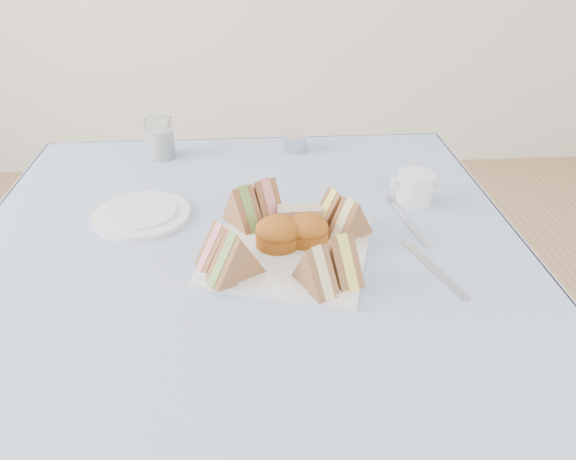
{
  "coord_description": "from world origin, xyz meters",
  "views": [
    {
      "loc": [
        0.02,
        -0.89,
        1.29
      ],
      "look_at": [
        0.07,
        -0.05,
        0.8
      ],
      "focal_mm": 35.0,
      "sensor_mm": 36.0,
      "label": 1
    }
  ],
  "objects": [
    {
      "name": "side_plate",
      "position": [
        -0.21,
        0.1,
        0.75
      ],
      "size": [
        0.24,
        0.24,
        0.01
      ],
      "primitive_type": "cylinder",
      "rotation": [
        0.0,
        0.0,
        -0.28
      ],
      "color": "silver",
      "rests_on": "tablecloth"
    },
    {
      "name": "sandwich_fl_a",
      "position": [
        -0.04,
        -0.09,
        0.8
      ],
      "size": [
        0.1,
        0.08,
        0.08
      ],
      "primitive_type": null,
      "rotation": [
        0.0,
        0.0,
        0.49
      ],
      "color": "#955A38",
      "rests_on": "serving_plate"
    },
    {
      "name": "table",
      "position": [
        0.0,
        0.0,
        0.37
      ],
      "size": [
        0.9,
        0.9,
        0.74
      ],
      "primitive_type": "cube",
      "color": "brown",
      "rests_on": "floor"
    },
    {
      "name": "sandwich_br_a",
      "position": [
        0.19,
        -0.02,
        0.8
      ],
      "size": [
        0.09,
        0.08,
        0.08
      ],
      "primitive_type": null,
      "rotation": [
        0.0,
        0.0,
        -2.52
      ],
      "color": "#955A38",
      "rests_on": "serving_plate"
    },
    {
      "name": "tea_strainer",
      "position": [
        0.12,
        0.42,
        0.76
      ],
      "size": [
        0.08,
        0.08,
        0.04
      ],
      "primitive_type": "cylinder",
      "rotation": [
        0.0,
        0.0,
        0.21
      ],
      "color": "#B9BAC5",
      "rests_on": "tablecloth"
    },
    {
      "name": "sandwich_bl_b",
      "position": [
        0.04,
        0.06,
        0.8
      ],
      "size": [
        0.08,
        0.1,
        0.08
      ],
      "primitive_type": null,
      "rotation": [
        0.0,
        0.0,
        2.02
      ],
      "color": "#955A38",
      "rests_on": "serving_plate"
    },
    {
      "name": "serving_plate",
      "position": [
        0.07,
        -0.05,
        0.75
      ],
      "size": [
        0.34,
        0.34,
        0.01
      ],
      "primitive_type": "cube",
      "rotation": [
        0.0,
        0.0,
        -0.28
      ],
      "color": "silver",
      "rests_on": "tablecloth"
    },
    {
      "name": "sandwich_fl_b",
      "position": [
        -0.02,
        -0.13,
        0.8
      ],
      "size": [
        0.1,
        0.09,
        0.08
      ],
      "primitive_type": null,
      "rotation": [
        0.0,
        0.0,
        0.54
      ],
      "color": "#955A38",
      "rests_on": "serving_plate"
    },
    {
      "name": "scone_right",
      "position": [
        0.11,
        -0.03,
        0.78
      ],
      "size": [
        0.08,
        0.08,
        0.05
      ],
      "primitive_type": "cylinder",
      "rotation": [
        0.0,
        0.0,
        0.01
      ],
      "color": "#A54514",
      "rests_on": "serving_plate"
    },
    {
      "name": "fork",
      "position": [
        0.31,
        0.03,
        0.75
      ],
      "size": [
        0.03,
        0.16,
        0.0
      ],
      "primitive_type": "cube",
      "rotation": [
        0.0,
        0.0,
        0.14
      ],
      "color": "#B9BAC5",
      "rests_on": "tablecloth"
    },
    {
      "name": "water_glass",
      "position": [
        -0.2,
        0.4,
        0.79
      ],
      "size": [
        0.07,
        0.07,
        0.1
      ],
      "primitive_type": "cylinder",
      "rotation": [
        0.0,
        0.0,
        0.02
      ],
      "color": "white",
      "rests_on": "tablecloth"
    },
    {
      "name": "sandwich_bl_a",
      "position": [
        -0.01,
        0.04,
        0.8
      ],
      "size": [
        0.08,
        0.1,
        0.08
      ],
      "primitive_type": null,
      "rotation": [
        0.0,
        0.0,
        2.13
      ],
      "color": "#955A38",
      "rests_on": "serving_plate"
    },
    {
      "name": "knife",
      "position": [
        0.32,
        -0.12,
        0.75
      ],
      "size": [
        0.07,
        0.18,
        0.0
      ],
      "primitive_type": "cube",
      "rotation": [
        0.0,
        0.0,
        0.3
      ],
      "color": "#B9BAC5",
      "rests_on": "tablecloth"
    },
    {
      "name": "sandwich_br_b",
      "position": [
        0.16,
        0.02,
        0.8
      ],
      "size": [
        0.09,
        0.07,
        0.07
      ],
      "primitive_type": null,
      "rotation": [
        0.0,
        0.0,
        -2.67
      ],
      "color": "#955A38",
      "rests_on": "serving_plate"
    },
    {
      "name": "tablecloth",
      "position": [
        0.0,
        0.0,
        0.74
      ],
      "size": [
        1.02,
        1.02,
        0.01
      ],
      "primitive_type": "cube",
      "color": "#94A7CC",
      "rests_on": "table"
    },
    {
      "name": "sandwich_fr_b",
      "position": [
        0.11,
        -0.17,
        0.8
      ],
      "size": [
        0.07,
        0.09,
        0.08
      ],
      "primitive_type": null,
      "rotation": [
        0.0,
        0.0,
        -1.1
      ],
      "color": "#955A38",
      "rests_on": "serving_plate"
    },
    {
      "name": "scone_left",
      "position": [
        0.05,
        -0.04,
        0.78
      ],
      "size": [
        0.09,
        0.09,
        0.05
      ],
      "primitive_type": "cylinder",
      "rotation": [
        0.0,
        0.0,
        -0.15
      ],
      "color": "#A54514",
      "rests_on": "serving_plate"
    },
    {
      "name": "creamer_jug",
      "position": [
        0.35,
        0.13,
        0.78
      ],
      "size": [
        0.08,
        0.08,
        0.07
      ],
      "primitive_type": "cylinder",
      "rotation": [
        0.0,
        0.0,
        0.07
      ],
      "color": "silver",
      "rests_on": "tablecloth"
    },
    {
      "name": "sandwich_fr_a",
      "position": [
        0.15,
        -0.14,
        0.8
      ],
      "size": [
        0.07,
        0.1,
        0.08
      ],
      "primitive_type": null,
      "rotation": [
        0.0,
        0.0,
        -1.17
      ],
      "color": "#955A38",
      "rests_on": "serving_plate"
    },
    {
      "name": "pastry_slice",
      "position": [
        0.1,
        0.02,
        0.78
      ],
      "size": [
        0.08,
        0.03,
        0.04
      ],
      "primitive_type": "cube",
      "rotation": [
        0.0,
        0.0,
        0.0
      ],
      "color": "tan",
      "rests_on": "serving_plate"
    }
  ]
}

